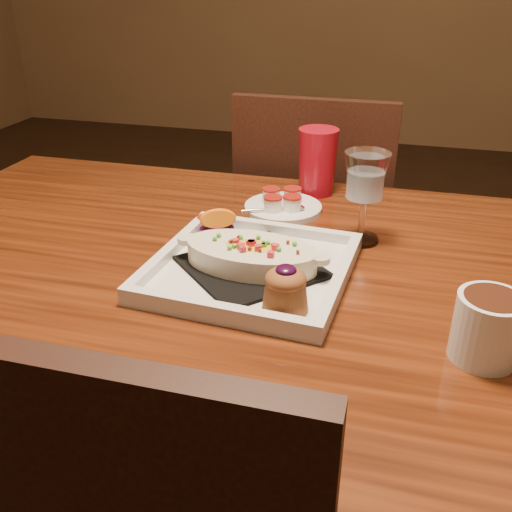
% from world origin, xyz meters
% --- Properties ---
extents(table, '(1.50, 0.90, 0.75)m').
position_xyz_m(table, '(0.00, 0.00, 0.65)').
color(table, maroon).
rests_on(table, floor).
extents(chair_far, '(0.42, 0.42, 0.93)m').
position_xyz_m(chair_far, '(-0.00, 0.63, 0.51)').
color(chair_far, black).
rests_on(chair_far, floor).
extents(plate, '(0.33, 0.33, 0.08)m').
position_xyz_m(plate, '(0.00, -0.04, 0.78)').
color(plate, silver).
rests_on(plate, table).
extents(coffee_mug, '(0.12, 0.09, 0.09)m').
position_xyz_m(coffee_mug, '(0.35, -0.16, 0.80)').
color(coffee_mug, silver).
rests_on(coffee_mug, table).
extents(goblet, '(0.08, 0.08, 0.17)m').
position_xyz_m(goblet, '(0.16, 0.15, 0.87)').
color(goblet, silver).
rests_on(goblet, table).
extents(saucer, '(0.16, 0.16, 0.11)m').
position_xyz_m(saucer, '(-0.02, 0.25, 0.76)').
color(saucer, silver).
rests_on(saucer, table).
extents(creamer_loose, '(0.04, 0.04, 0.03)m').
position_xyz_m(creamer_loose, '(-0.13, 0.11, 0.77)').
color(creamer_loose, white).
rests_on(creamer_loose, table).
extents(red_tumbler, '(0.09, 0.09, 0.15)m').
position_xyz_m(red_tumbler, '(0.03, 0.37, 0.82)').
color(red_tumbler, '#AB0C1D').
rests_on(red_tumbler, table).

